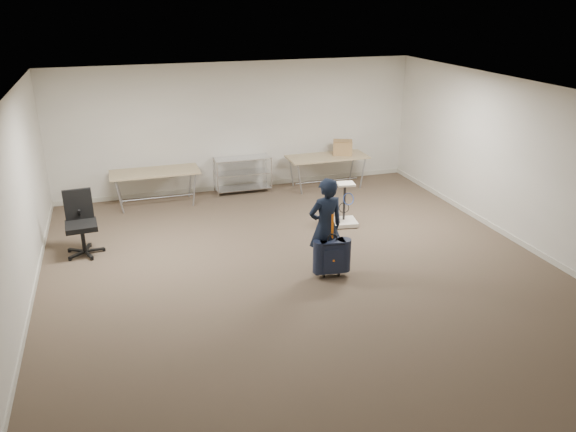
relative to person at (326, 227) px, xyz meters
name	(u,v)px	position (x,y,z in m)	size (l,w,h in m)	color
ground	(305,275)	(-0.33, -0.01, -0.78)	(9.00, 9.00, 0.00)	#4F3D30
room_shell	(279,238)	(-0.33, 1.37, -0.73)	(8.00, 9.00, 9.00)	beige
folding_table_left	(155,174)	(-2.23, 3.94, -0.11)	(1.80, 0.75, 0.73)	#9A875E
folding_table_right	(327,158)	(1.57, 3.94, -0.11)	(1.80, 0.75, 0.73)	#9A875E
wire_shelf	(243,173)	(-0.33, 4.19, -0.34)	(1.22, 0.47, 0.80)	silver
person	(326,227)	(0.00, 0.00, 0.00)	(0.57, 0.38, 1.57)	black
suitcase	(332,256)	(0.05, -0.17, -0.43)	(0.41, 0.27, 1.04)	black
office_chair	(83,235)	(-3.64, 1.91, -0.46)	(0.66, 0.66, 1.08)	black
equipment_cart	(344,214)	(1.07, 1.73, -0.56)	(0.52, 0.52, 0.84)	#EDEACB
cardboard_box	(343,147)	(1.95, 3.99, 0.10)	(0.42, 0.32, 0.32)	#9A6747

